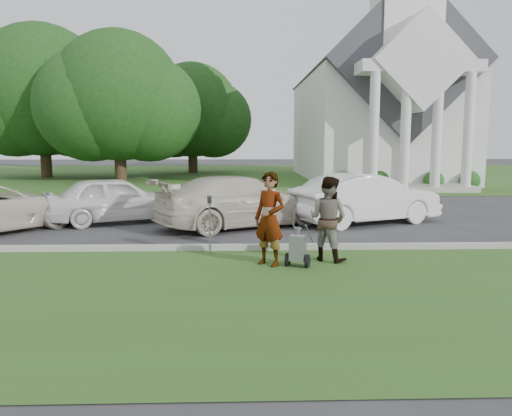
{
  "coord_description": "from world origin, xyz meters",
  "views": [
    {
      "loc": [
        -0.05,
        -11.22,
        2.63
      ],
      "look_at": [
        0.29,
        0.0,
        1.11
      ],
      "focal_mm": 35.0,
      "sensor_mm": 36.0,
      "label": 1
    }
  ],
  "objects_px": {
    "person_left": "(270,220)",
    "car_d": "(366,199)",
    "tree_far": "(42,97)",
    "tree_left": "(118,102)",
    "parking_meter_near": "(210,217)",
    "person_right": "(328,219)",
    "striping_cart": "(298,249)",
    "car_b": "(116,199)",
    "church": "(374,91)",
    "car_c": "(242,201)",
    "tree_back": "(192,115)"
  },
  "relations": [
    {
      "from": "tree_far",
      "to": "person_right",
      "type": "height_order",
      "value": "tree_far"
    },
    {
      "from": "tree_far",
      "to": "tree_back",
      "type": "distance_m",
      "value": 11.22
    },
    {
      "from": "person_left",
      "to": "car_b",
      "type": "relative_size",
      "value": 0.45
    },
    {
      "from": "person_left",
      "to": "car_d",
      "type": "xyz_separation_m",
      "value": [
        3.37,
        5.33,
        -0.19
      ]
    },
    {
      "from": "tree_left",
      "to": "person_left",
      "type": "distance_m",
      "value": 24.82
    },
    {
      "from": "person_left",
      "to": "car_d",
      "type": "bearing_deg",
      "value": 96.96
    },
    {
      "from": "car_d",
      "to": "tree_far",
      "type": "bearing_deg",
      "value": 18.07
    },
    {
      "from": "person_right",
      "to": "car_d",
      "type": "relative_size",
      "value": 0.38
    },
    {
      "from": "church",
      "to": "car_b",
      "type": "bearing_deg",
      "value": -125.59
    },
    {
      "from": "tree_left",
      "to": "person_right",
      "type": "height_order",
      "value": "tree_left"
    },
    {
      "from": "parking_meter_near",
      "to": "car_c",
      "type": "xyz_separation_m",
      "value": [
        0.75,
        3.7,
        -0.09
      ]
    },
    {
      "from": "tree_left",
      "to": "person_right",
      "type": "distance_m",
      "value": 24.94
    },
    {
      "from": "tree_left",
      "to": "parking_meter_near",
      "type": "relative_size",
      "value": 7.7
    },
    {
      "from": "car_d",
      "to": "person_left",
      "type": "bearing_deg",
      "value": 124.77
    },
    {
      "from": "car_b",
      "to": "church",
      "type": "bearing_deg",
      "value": -59.55
    },
    {
      "from": "tree_back",
      "to": "car_b",
      "type": "bearing_deg",
      "value": -90.14
    },
    {
      "from": "parking_meter_near",
      "to": "car_c",
      "type": "distance_m",
      "value": 3.77
    },
    {
      "from": "striping_cart",
      "to": "parking_meter_near",
      "type": "bearing_deg",
      "value": 166.44
    },
    {
      "from": "striping_cart",
      "to": "car_b",
      "type": "xyz_separation_m",
      "value": [
        -5.2,
        5.93,
        0.36
      ]
    },
    {
      "from": "car_d",
      "to": "car_b",
      "type": "bearing_deg",
      "value": 63.79
    },
    {
      "from": "tree_far",
      "to": "person_left",
      "type": "distance_m",
      "value": 30.1
    },
    {
      "from": "tree_left",
      "to": "car_c",
      "type": "height_order",
      "value": "tree_left"
    },
    {
      "from": "tree_back",
      "to": "car_d",
      "type": "distance_m",
      "value": 27.08
    },
    {
      "from": "tree_left",
      "to": "striping_cart",
      "type": "xyz_separation_m",
      "value": [
        9.14,
        -23.07,
        -4.72
      ]
    },
    {
      "from": "parking_meter_near",
      "to": "car_d",
      "type": "relative_size",
      "value": 0.29
    },
    {
      "from": "striping_cart",
      "to": "car_b",
      "type": "height_order",
      "value": "car_b"
    },
    {
      "from": "car_b",
      "to": "car_d",
      "type": "xyz_separation_m",
      "value": [
        7.98,
        -0.45,
        0.05
      ]
    },
    {
      "from": "tree_left",
      "to": "parking_meter_near",
      "type": "bearing_deg",
      "value": -71.63
    },
    {
      "from": "person_right",
      "to": "car_b",
      "type": "bearing_deg",
      "value": -5.76
    },
    {
      "from": "parking_meter_near",
      "to": "car_b",
      "type": "height_order",
      "value": "car_b"
    },
    {
      "from": "tree_left",
      "to": "car_c",
      "type": "xyz_separation_m",
      "value": [
        7.97,
        -18.06,
        -4.33
      ]
    },
    {
      "from": "church",
      "to": "tree_far",
      "type": "distance_m",
      "value": 23.09
    },
    {
      "from": "person_right",
      "to": "car_b",
      "type": "relative_size",
      "value": 0.42
    },
    {
      "from": "tree_far",
      "to": "car_c",
      "type": "relative_size",
      "value": 2.16
    },
    {
      "from": "striping_cart",
      "to": "parking_meter_near",
      "type": "relative_size",
      "value": 0.76
    },
    {
      "from": "car_d",
      "to": "person_right",
      "type": "bearing_deg",
      "value": 134.3
    },
    {
      "from": "person_right",
      "to": "car_d",
      "type": "bearing_deg",
      "value": -76.16
    },
    {
      "from": "tree_left",
      "to": "car_c",
      "type": "distance_m",
      "value": 20.21
    },
    {
      "from": "parking_meter_near",
      "to": "church",
      "type": "bearing_deg",
      "value": 66.85
    },
    {
      "from": "striping_cart",
      "to": "person_right",
      "type": "height_order",
      "value": "person_right"
    },
    {
      "from": "parking_meter_near",
      "to": "car_b",
      "type": "relative_size",
      "value": 0.31
    },
    {
      "from": "person_left",
      "to": "car_d",
      "type": "relative_size",
      "value": 0.41
    },
    {
      "from": "tree_back",
      "to": "car_d",
      "type": "bearing_deg",
      "value": -72.8
    },
    {
      "from": "church",
      "to": "striping_cart",
      "type": "distance_m",
      "value": 26.04
    },
    {
      "from": "tree_far",
      "to": "person_right",
      "type": "relative_size",
      "value": 6.3
    },
    {
      "from": "tree_left",
      "to": "car_d",
      "type": "bearing_deg",
      "value": -55.88
    },
    {
      "from": "church",
      "to": "person_left",
      "type": "bearing_deg",
      "value": -109.38
    },
    {
      "from": "car_d",
      "to": "parking_meter_near",
      "type": "bearing_deg",
      "value": 108.63
    },
    {
      "from": "church",
      "to": "tree_left",
      "type": "bearing_deg",
      "value": -176.21
    },
    {
      "from": "tree_back",
      "to": "person_left",
      "type": "bearing_deg",
      "value": -81.63
    }
  ]
}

